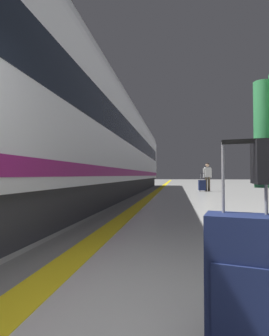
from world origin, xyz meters
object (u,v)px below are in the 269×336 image
at_px(high_speed_train, 72,124).
at_px(suitcase_near, 202,185).
at_px(rolling_suitcase_foreground, 245,279).
at_px(passenger_near, 207,175).

height_order(high_speed_train, suitcase_near, high_speed_train).
relative_size(high_speed_train, rolling_suitcase_foreground, 30.29).
relative_size(high_speed_train, passenger_near, 20.59).
height_order(passenger_near, suitcase_near, passenger_near).
bearing_deg(suitcase_near, passenger_near, 36.82).
relative_size(rolling_suitcase_foreground, suitcase_near, 1.06).
distance_m(high_speed_train, suitcase_near, 9.03).
relative_size(passenger_near, suitcase_near, 1.56).
xyz_separation_m(passenger_near, suitcase_near, (-0.32, -0.24, -0.58)).
bearing_deg(rolling_suitcase_foreground, passenger_near, 84.42).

